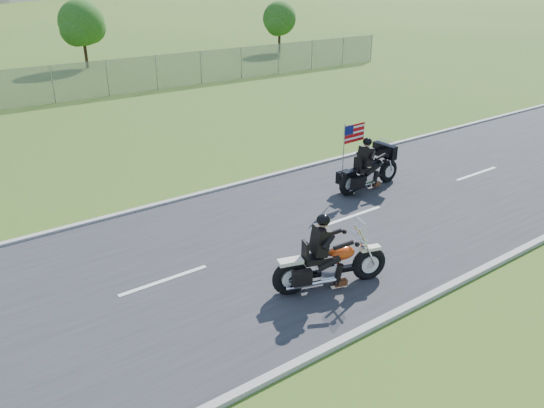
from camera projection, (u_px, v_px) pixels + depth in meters
ground at (237, 257)px, 13.38m from camera, size 420.00×420.00×0.00m
road at (237, 256)px, 13.37m from camera, size 120.00×8.00×0.04m
curb_north at (167, 203)px, 16.36m from camera, size 120.00×0.18×0.12m
curb_south at (347, 339)px, 10.35m from camera, size 120.00×0.18×0.12m
tree_fence_near at (82, 25)px, 37.67m from camera, size 3.52×3.28×4.75m
tree_fence_far at (280, 20)px, 44.84m from camera, size 3.08×2.87×4.20m
motorcycle_lead at (329, 265)px, 11.89m from camera, size 2.72×1.21×1.88m
motorcycle_follow at (369, 171)px, 17.27m from camera, size 2.69×0.89×2.24m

